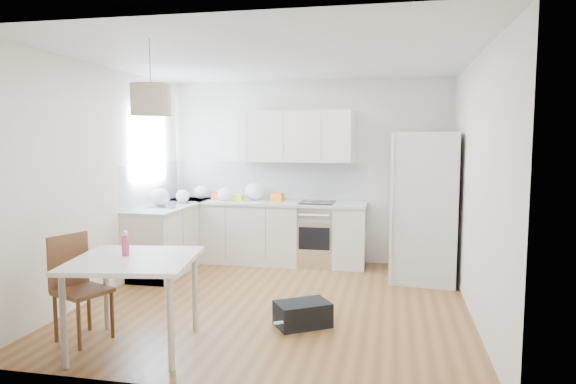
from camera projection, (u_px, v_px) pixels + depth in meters
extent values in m
plane|color=brown|center=(276.00, 302.00, 5.81)|extent=(4.20, 4.20, 0.00)
plane|color=white|center=(276.00, 59.00, 5.52)|extent=(4.20, 4.20, 0.00)
plane|color=white|center=(307.00, 172.00, 7.71)|extent=(4.20, 0.00, 4.20)
plane|color=white|center=(104.00, 181.00, 6.09)|extent=(0.00, 4.20, 4.20)
plane|color=white|center=(476.00, 187.00, 5.25)|extent=(0.00, 4.20, 4.20)
cube|color=#BFE0F9|center=(149.00, 145.00, 7.16)|extent=(0.02, 1.00, 1.00)
cube|color=silver|center=(264.00, 233.00, 7.63)|extent=(3.00, 0.60, 0.88)
cube|color=silver|center=(172.00, 238.00, 7.29)|extent=(0.60, 1.80, 0.88)
cube|color=#ACAEB1|center=(264.00, 203.00, 7.59)|extent=(3.02, 0.64, 0.04)
cube|color=#ACAEB1|center=(171.00, 206.00, 7.24)|extent=(0.64, 1.82, 0.04)
cube|color=silver|center=(269.00, 180.00, 7.84)|extent=(3.00, 0.01, 0.58)
cube|color=silver|center=(151.00, 184.00, 7.27)|extent=(0.01, 1.80, 0.58)
cube|color=silver|center=(296.00, 137.00, 7.53)|extent=(1.70, 0.32, 0.75)
cube|color=beige|center=(134.00, 260.00, 4.47)|extent=(1.18, 1.18, 0.04)
cylinder|color=silver|center=(64.00, 322.00, 4.10)|extent=(0.05, 0.05, 0.77)
cylinder|color=silver|center=(171.00, 324.00, 4.06)|extent=(0.05, 0.05, 0.77)
cylinder|color=silver|center=(106.00, 290.00, 4.96)|extent=(0.05, 0.05, 0.77)
cylinder|color=silver|center=(195.00, 291.00, 4.92)|extent=(0.05, 0.05, 0.77)
cylinder|color=#D93C78|center=(125.00, 243.00, 4.54)|extent=(0.07, 0.07, 0.22)
cube|color=black|center=(303.00, 314.00, 5.07)|extent=(0.62, 0.56, 0.24)
cylinder|color=#C0AD93|center=(151.00, 100.00, 4.42)|extent=(0.36, 0.36, 0.27)
ellipsoid|color=white|center=(201.00, 192.00, 7.86)|extent=(0.23, 0.20, 0.21)
ellipsoid|color=white|center=(225.00, 194.00, 7.64)|extent=(0.22, 0.19, 0.20)
ellipsoid|color=white|center=(255.00, 192.00, 7.70)|extent=(0.29, 0.25, 0.26)
ellipsoid|color=white|center=(183.00, 196.00, 7.47)|extent=(0.20, 0.17, 0.18)
ellipsoid|color=white|center=(160.00, 197.00, 7.05)|extent=(0.27, 0.23, 0.25)
cube|color=#CE6112|center=(277.00, 197.00, 7.59)|extent=(0.20, 0.14, 0.12)
cube|color=yellow|center=(239.00, 198.00, 7.64)|extent=(0.16, 0.12, 0.10)
cube|color=#B53816|center=(218.00, 196.00, 7.73)|extent=(0.18, 0.12, 0.12)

